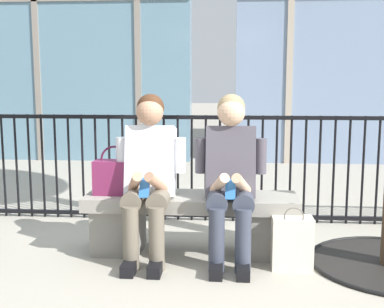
{
  "coord_description": "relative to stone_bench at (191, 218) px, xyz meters",
  "views": [
    {
      "loc": [
        0.29,
        -3.53,
        1.28
      ],
      "look_at": [
        0.0,
        0.1,
        0.75
      ],
      "focal_mm": 44.84,
      "sensor_mm": 36.0,
      "label": 1
    }
  ],
  "objects": [
    {
      "name": "seated_person_companion",
      "position": [
        0.3,
        -0.13,
        0.38
      ],
      "size": [
        0.52,
        0.66,
        1.21
      ],
      "color": "#383D4C",
      "rests_on": "ground"
    },
    {
      "name": "handbag_on_bench",
      "position": [
        -0.58,
        -0.01,
        0.32
      ],
      "size": [
        0.31,
        0.16,
        0.37
      ],
      "color": "#7A234C",
      "rests_on": "stone_bench"
    },
    {
      "name": "shopping_bag",
      "position": [
        0.73,
        -0.27,
        -0.08
      ],
      "size": [
        0.28,
        0.17,
        0.46
      ],
      "color": "beige",
      "rests_on": "ground"
    },
    {
      "name": "plaza_railing",
      "position": [
        -0.0,
        0.88,
        0.23
      ],
      "size": [
        9.57,
        0.04,
        1.0
      ],
      "color": "black",
      "rests_on": "ground"
    },
    {
      "name": "seated_person_with_phone",
      "position": [
        -0.3,
        -0.13,
        0.38
      ],
      "size": [
        0.52,
        0.66,
        1.21
      ],
      "color": "#6B6051",
      "rests_on": "ground"
    },
    {
      "name": "stone_bench",
      "position": [
        0.0,
        0.0,
        0.0
      ],
      "size": [
        1.6,
        0.44,
        0.45
      ],
      "color": "gray",
      "rests_on": "ground"
    },
    {
      "name": "ground_plane",
      "position": [
        0.0,
        0.0,
        -0.27
      ],
      "size": [
        60.0,
        60.0,
        0.0
      ],
      "primitive_type": "plane",
      "color": "#A8A091"
    }
  ]
}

